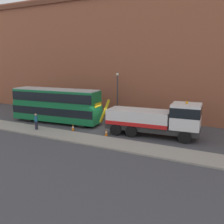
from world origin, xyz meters
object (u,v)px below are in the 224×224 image
(recovery_tow_truck, at_px, (157,119))
(street_lamp, at_px, (117,92))
(pedestrian_onlooker, at_px, (36,122))
(traffic_cone_midway, at_px, (106,133))
(double_decker_bus, at_px, (56,104))
(traffic_cone_near_bus, at_px, (73,128))

(recovery_tow_truck, distance_m, street_lamp, 8.30)
(pedestrian_onlooker, distance_m, traffic_cone_midway, 7.71)
(pedestrian_onlooker, bearing_deg, double_decker_bus, 64.01)
(double_decker_bus, bearing_deg, recovery_tow_truck, -4.73)
(recovery_tow_truck, xyz_separation_m, traffic_cone_midway, (-4.38, -2.15, -1.42))
(double_decker_bus, distance_m, traffic_cone_near_bus, 4.77)
(pedestrian_onlooker, height_order, traffic_cone_midway, pedestrian_onlooker)
(pedestrian_onlooker, bearing_deg, street_lamp, 25.92)
(pedestrian_onlooker, bearing_deg, traffic_cone_near_bus, -5.42)
(traffic_cone_midway, bearing_deg, traffic_cone_near_bus, 179.14)
(recovery_tow_truck, relative_size, pedestrian_onlooker, 5.98)
(pedestrian_onlooker, height_order, traffic_cone_near_bus, pedestrian_onlooker)
(double_decker_bus, xyz_separation_m, traffic_cone_midway, (7.93, -2.11, -1.89))
(traffic_cone_midway, bearing_deg, recovery_tow_truck, 26.16)
(double_decker_bus, relative_size, pedestrian_onlooker, 6.54)
(traffic_cone_midway, distance_m, street_lamp, 7.89)
(recovery_tow_truck, bearing_deg, traffic_cone_midway, -158.76)
(recovery_tow_truck, distance_m, pedestrian_onlooker, 12.51)
(traffic_cone_near_bus, xyz_separation_m, street_lamp, (1.84, 6.83, 3.13))
(double_decker_bus, height_order, traffic_cone_near_bus, double_decker_bus)
(pedestrian_onlooker, relative_size, traffic_cone_midway, 2.38)
(double_decker_bus, distance_m, traffic_cone_midway, 8.42)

